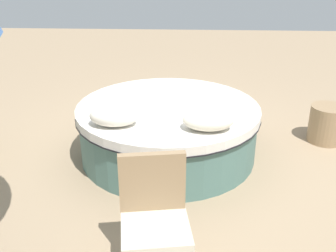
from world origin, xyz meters
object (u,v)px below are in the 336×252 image
object	(u,v)px
throw_pillow_1	(208,120)
side_table	(327,124)
round_bed	(168,130)
throw_pillow_0	(114,116)
patio_chair	(154,209)

from	to	relation	value
throw_pillow_1	side_table	xyz separation A→B (m)	(1.63, 1.12, -0.51)
round_bed	side_table	world-z (taller)	round_bed
round_bed	throw_pillow_0	xyz separation A→B (m)	(-0.55, -0.58, 0.43)
throw_pillow_1	patio_chair	world-z (taller)	patio_chair
round_bed	side_table	size ratio (longest dim) A/B	4.49
throw_pillow_1	patio_chair	size ratio (longest dim) A/B	0.54
patio_chair	side_table	distance (m)	3.22
throw_pillow_0	patio_chair	xyz separation A→B (m)	(0.53, -1.35, -0.20)
round_bed	throw_pillow_1	xyz separation A→B (m)	(0.44, -0.63, 0.42)
throw_pillow_1	side_table	world-z (taller)	throw_pillow_1
throw_pillow_0	patio_chair	world-z (taller)	patio_chair
throw_pillow_0	throw_pillow_1	bearing A→B (deg)	-3.13
round_bed	throw_pillow_1	size ratio (longest dim) A/B	4.16
round_bed	patio_chair	bearing A→B (deg)	-90.58
round_bed	patio_chair	xyz separation A→B (m)	(-0.02, -1.93, 0.23)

